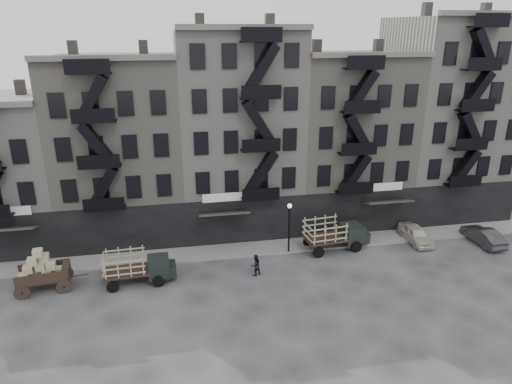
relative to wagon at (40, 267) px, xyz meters
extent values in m
plane|color=#38383A|center=(15.09, -0.49, -1.76)|extent=(140.00, 140.00, 0.00)
cube|color=slate|center=(15.09, 3.26, -1.69)|extent=(55.00, 2.50, 0.15)
cube|color=#4C4744|center=(-2.41, 9.51, 10.84)|extent=(0.70, 0.70, 1.20)
cube|color=gray|center=(5.09, 9.51, 5.74)|extent=(10.00, 10.00, 15.00)
cube|color=black|center=(5.09, 4.56, 0.24)|extent=(10.00, 0.35, 4.00)
cube|color=#595651|center=(5.09, 4.36, 13.44)|extent=(10.00, 0.50, 0.40)
cube|color=#4C4744|center=(2.09, 9.51, 13.84)|extent=(0.70, 0.70, 1.20)
cube|color=#4C4744|center=(7.59, 9.51, 13.84)|extent=(0.70, 0.70, 1.20)
cube|color=gray|center=(15.09, 9.51, 6.74)|extent=(10.00, 10.00, 17.00)
cube|color=black|center=(15.09, 4.56, 0.24)|extent=(10.00, 0.35, 4.00)
cube|color=#595651|center=(15.09, 4.36, 15.44)|extent=(10.00, 0.50, 0.40)
cube|color=#4C4744|center=(12.09, 9.51, 15.84)|extent=(0.70, 0.70, 1.20)
cube|color=#4C4744|center=(17.59, 9.51, 15.84)|extent=(0.70, 0.70, 1.20)
cube|color=gray|center=(25.09, 9.51, 5.74)|extent=(10.00, 10.00, 15.00)
cube|color=black|center=(25.09, 4.56, 0.24)|extent=(10.00, 0.35, 4.00)
cube|color=#595651|center=(25.09, 4.36, 13.44)|extent=(10.00, 0.50, 0.40)
cube|color=#4C4744|center=(22.09, 9.51, 13.84)|extent=(0.70, 0.70, 1.20)
cube|color=#4C4744|center=(27.59, 9.51, 13.84)|extent=(0.70, 0.70, 1.20)
cube|color=gray|center=(35.09, 9.51, 7.24)|extent=(10.00, 10.00, 18.00)
cube|color=black|center=(35.09, 4.56, 0.24)|extent=(10.00, 0.35, 4.00)
cube|color=#595651|center=(35.09, 4.36, 16.44)|extent=(10.00, 0.50, 0.40)
cube|color=#4C4744|center=(32.09, 9.51, 16.84)|extent=(0.70, 0.70, 1.20)
cube|color=#4C4744|center=(37.59, 9.51, 16.84)|extent=(0.70, 0.70, 1.20)
cylinder|color=black|center=(18.09, 2.11, 0.24)|extent=(0.14, 0.14, 4.00)
sphere|color=silver|center=(18.09, 2.11, 2.34)|extent=(0.36, 0.36, 0.36)
cube|color=black|center=(0.10, -0.01, -0.83)|extent=(3.55, 2.17, 0.19)
cylinder|color=black|center=(-1.08, -1.10, -1.25)|extent=(1.03, 0.22, 1.03)
cylinder|color=black|center=(-1.31, 0.76, -1.25)|extent=(1.03, 0.22, 1.03)
cylinder|color=black|center=(1.52, -0.78, -1.25)|extent=(1.03, 0.22, 1.03)
cylinder|color=black|center=(1.29, 1.07, -1.25)|extent=(1.03, 0.22, 1.03)
cube|color=black|center=(1.59, 0.17, -0.45)|extent=(0.64, 1.54, 0.75)
cube|color=black|center=(5.75, -0.30, -0.78)|extent=(3.25, 2.01, 0.17)
cube|color=black|center=(7.89, -0.20, -0.69)|extent=(1.57, 1.75, 1.40)
cube|color=black|center=(8.73, -0.16, -0.97)|extent=(0.81, 1.43, 0.84)
cylinder|color=black|center=(7.84, -1.14, -1.34)|extent=(0.85, 0.24, 0.84)
cylinder|color=black|center=(7.76, 0.72, -1.34)|extent=(0.85, 0.24, 0.84)
cylinder|color=black|center=(4.77, -1.28, -1.34)|extent=(0.85, 0.24, 0.84)
cylinder|color=black|center=(4.68, 0.58, -1.34)|extent=(0.85, 0.24, 0.84)
cube|color=black|center=(21.22, 2.05, -0.71)|extent=(3.63, 2.39, 0.18)
cube|color=black|center=(23.52, 2.31, -0.60)|extent=(1.81, 1.98, 1.51)
cube|color=black|center=(24.42, 2.41, -0.91)|extent=(0.97, 1.59, 0.91)
cylinder|color=black|center=(23.53, 1.30, -1.31)|extent=(0.93, 0.32, 0.91)
cylinder|color=black|center=(23.30, 3.30, -1.31)|extent=(0.93, 0.32, 0.91)
cylinder|color=black|center=(20.23, 0.92, -1.31)|extent=(0.93, 0.32, 0.91)
cylinder|color=black|center=(20.00, 2.92, -1.31)|extent=(0.93, 0.32, 0.91)
imported|color=#BDB8A9|center=(29.19, 2.11, -1.07)|extent=(1.65, 4.06, 1.38)
imported|color=#28282B|center=(34.59, 0.77, -1.06)|extent=(1.58, 4.31, 1.41)
imported|color=black|center=(14.83, -0.80, -0.94)|extent=(0.98, 0.90, 1.64)
camera|label=1|loc=(9.45, -29.76, 15.53)|focal=32.00mm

